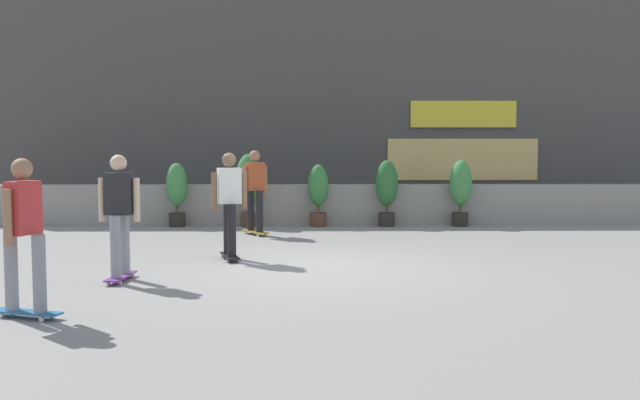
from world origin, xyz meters
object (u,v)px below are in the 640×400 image
object	(u,v)px
skater_far_right	(229,201)
skater_by_wall_left	(255,188)
potted_plant_0	(177,190)
skater_by_wall_right	(24,230)
potted_plant_4	(461,188)
potted_plant_1	(248,184)
potted_plant_3	(387,188)
potted_plant_2	(318,191)
skater_foreground	(119,211)

from	to	relation	value
skater_far_right	skater_by_wall_left	bearing A→B (deg)	87.03
potted_plant_0	skater_far_right	size ratio (longest dim) A/B	0.83
skater_by_wall_left	skater_far_right	world-z (taller)	same
skater_by_wall_right	potted_plant_0	bearing A→B (deg)	89.55
potted_plant_4	skater_far_right	bearing A→B (deg)	-134.41
potted_plant_1	skater_by_wall_right	xyz separation A→B (m)	(-1.65, -8.61, 0.00)
potted_plant_0	potted_plant_3	bearing A→B (deg)	0.00
potted_plant_2	potted_plant_3	distance (m)	1.52
potted_plant_2	skater_far_right	xyz separation A→B (m)	(-1.45, -4.70, 0.16)
skater_foreground	skater_by_wall_left	bearing A→B (deg)	73.94
potted_plant_2	potted_plant_1	bearing A→B (deg)	180.00
potted_plant_4	skater_by_wall_right	size ratio (longest dim) A/B	0.86
potted_plant_1	skater_by_wall_right	size ratio (longest dim) A/B	0.94
potted_plant_3	skater_by_wall_right	xyz separation A→B (m)	(-4.70, -8.61, 0.10)
potted_plant_4	skater_by_wall_left	world-z (taller)	skater_by_wall_left
potted_plant_0	skater_by_wall_right	world-z (taller)	skater_by_wall_right
potted_plant_4	skater_foreground	xyz separation A→B (m)	(-5.87, -6.50, 0.10)
potted_plant_0	skater_by_wall_right	size ratio (longest dim) A/B	0.83
skater_by_wall_right	skater_far_right	distance (m)	4.28
potted_plant_4	skater_foreground	bearing A→B (deg)	-132.10
skater_by_wall_left	potted_plant_2	bearing A→B (deg)	49.66
potted_plant_3	skater_far_right	xyz separation A→B (m)	(-2.96, -4.70, 0.10)
potted_plant_1	potted_plant_3	xyz separation A→B (m)	(3.05, 0.00, -0.09)
potted_plant_2	potted_plant_4	size ratio (longest dim) A/B	0.94
potted_plant_1	skater_foreground	xyz separation A→B (m)	(-1.18, -6.50, 0.00)
skater_by_wall_left	skater_by_wall_right	bearing A→B (deg)	-104.98
potted_plant_1	potted_plant_3	size ratio (longest dim) A/B	1.09
potted_plant_3	potted_plant_1	bearing A→B (deg)	180.00
potted_plant_3	skater_by_wall_left	distance (m)	3.18
potted_plant_0	potted_plant_4	distance (m)	6.27
skater_far_right	skater_foreground	bearing A→B (deg)	-125.21
potted_plant_2	skater_foreground	xyz separation A→B (m)	(-2.72, -6.50, 0.16)
potted_plant_1	potted_plant_4	world-z (taller)	potted_plant_1
potted_plant_0	potted_plant_2	world-z (taller)	potted_plant_0
potted_plant_0	skater_foreground	world-z (taller)	skater_foreground
potted_plant_2	potted_plant_4	xyz separation A→B (m)	(3.15, 0.00, 0.07)
potted_plant_1	potted_plant_4	bearing A→B (deg)	0.00
potted_plant_3	skater_by_wall_left	bearing A→B (deg)	-151.62
potted_plant_1	potted_plant_4	distance (m)	4.69
potted_plant_3	skater_by_wall_right	size ratio (longest dim) A/B	0.86
potted_plant_2	skater_by_wall_right	size ratio (longest dim) A/B	0.81
potted_plant_3	skater_by_wall_right	world-z (taller)	skater_by_wall_right
potted_plant_2	potted_plant_4	bearing A→B (deg)	0.00
potted_plant_3	skater_foreground	distance (m)	7.76
potted_plant_0	skater_by_wall_left	xyz separation A→B (m)	(1.83, -1.51, 0.14)
potted_plant_3	potted_plant_2	bearing A→B (deg)	-180.00
skater_by_wall_right	potted_plant_2	bearing A→B (deg)	69.71
skater_by_wall_left	skater_by_wall_right	xyz separation A→B (m)	(-1.90, -7.10, 0.00)
potted_plant_4	skater_by_wall_left	bearing A→B (deg)	-161.18
potted_plant_2	potted_plant_4	distance (m)	3.15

